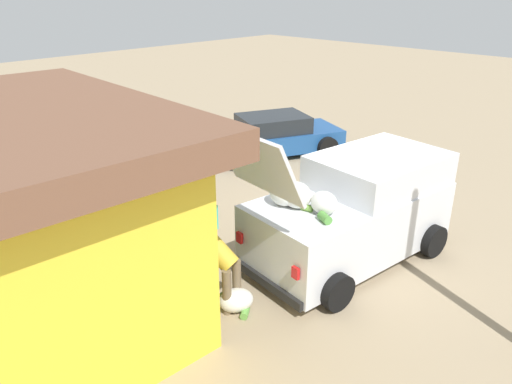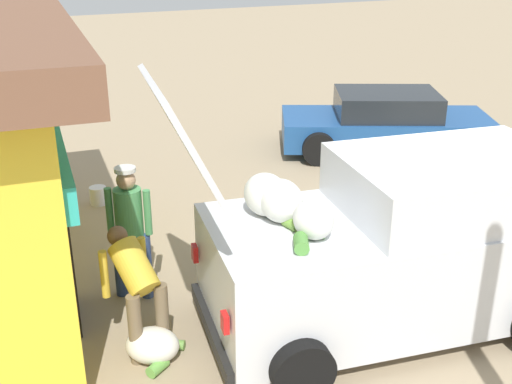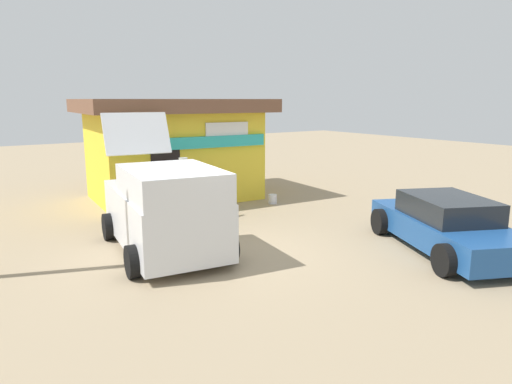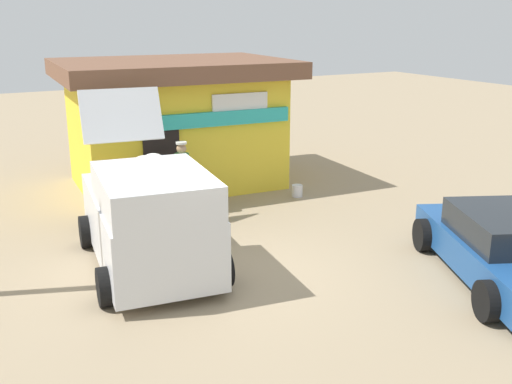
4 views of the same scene
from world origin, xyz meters
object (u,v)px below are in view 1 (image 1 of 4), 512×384
(unloaded_banana_pile, at_px, (236,300))
(paint_bucket, at_px, (109,214))
(parked_sedan, at_px, (273,136))
(vendor_standing, at_px, (188,227))
(customer_bending, at_px, (221,261))
(delivery_van, at_px, (354,210))
(storefront_bar, at_px, (14,220))

(unloaded_banana_pile, xyz_separation_m, paint_bucket, (4.51, -0.24, -0.02))
(parked_sedan, distance_m, unloaded_banana_pile, 8.06)
(vendor_standing, distance_m, customer_bending, 1.13)
(parked_sedan, bearing_deg, vendor_standing, 120.20)
(vendor_standing, relative_size, unloaded_banana_pile, 2.26)
(paint_bucket, bearing_deg, customer_bending, 175.77)
(delivery_van, height_order, vendor_standing, delivery_van)
(customer_bending, xyz_separation_m, paint_bucket, (4.24, -0.31, -0.69))
(paint_bucket, bearing_deg, unloaded_banana_pile, 176.90)
(parked_sedan, distance_m, vendor_standing, 7.18)
(storefront_bar, height_order, paint_bucket, storefront_bar)
(delivery_van, xyz_separation_m, vendor_standing, (1.73, 2.69, -0.00))
(vendor_standing, distance_m, unloaded_banana_pile, 1.61)
(storefront_bar, distance_m, delivery_van, 5.91)
(delivery_van, relative_size, vendor_standing, 2.77)
(storefront_bar, xyz_separation_m, unloaded_banana_pile, (-2.21, -2.45, -1.60))
(storefront_bar, relative_size, vendor_standing, 3.60)
(unloaded_banana_pile, height_order, paint_bucket, unloaded_banana_pile)
(vendor_standing, bearing_deg, unloaded_banana_pile, 174.83)
(delivery_van, bearing_deg, customer_bending, 77.75)
(parked_sedan, bearing_deg, paint_bucket, 94.47)
(customer_bending, bearing_deg, vendor_standing, -9.95)
(delivery_van, bearing_deg, vendor_standing, 57.26)
(delivery_van, height_order, paint_bucket, delivery_van)
(delivery_van, bearing_deg, paint_bucket, 27.90)
(storefront_bar, bearing_deg, unloaded_banana_pile, -132.12)
(storefront_bar, xyz_separation_m, delivery_van, (-2.56, -5.26, -0.77))
(parked_sedan, distance_m, paint_bucket, 6.11)
(customer_bending, xyz_separation_m, unloaded_banana_pile, (-0.28, -0.07, -0.67))
(paint_bucket, bearing_deg, vendor_standing, 177.81)
(parked_sedan, relative_size, paint_bucket, 14.89)
(paint_bucket, bearing_deg, parked_sedan, -85.53)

